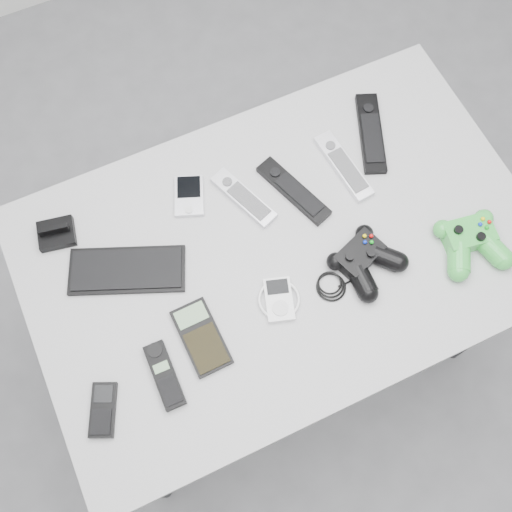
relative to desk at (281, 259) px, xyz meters
name	(u,v)px	position (x,y,z in m)	size (l,w,h in m)	color
floor	(265,318)	(0.00, 0.06, -0.73)	(3.50, 3.50, 0.00)	slate
desk	(281,259)	(0.00, 0.00, 0.00)	(1.19, 0.76, 0.80)	#9B9B9D
pda_keyboard	(127,270)	(-0.35, 0.10, 0.08)	(0.26, 0.11, 0.02)	black
dock_bracket	(55,232)	(-0.46, 0.25, 0.09)	(0.08, 0.07, 0.04)	black
pda	(189,196)	(-0.15, 0.21, 0.08)	(0.07, 0.11, 0.02)	silver
remote_silver_a	(243,198)	(-0.03, 0.15, 0.08)	(0.05, 0.18, 0.02)	silver
remote_black_a	(293,190)	(0.09, 0.12, 0.08)	(0.05, 0.21, 0.02)	black
remote_black_b	(371,133)	(0.33, 0.18, 0.08)	(0.05, 0.23, 0.02)	black
remote_silver_b	(344,166)	(0.23, 0.13, 0.08)	(0.05, 0.20, 0.02)	silver
mobile_phone	(103,410)	(-0.50, -0.17, 0.08)	(0.05, 0.11, 0.02)	black
cordless_handset	(165,375)	(-0.36, -0.16, 0.08)	(0.05, 0.15, 0.02)	black
calculator	(201,337)	(-0.25, -0.12, 0.08)	(0.08, 0.16, 0.02)	black
mp3_player	(279,299)	(-0.06, -0.11, 0.08)	(0.09, 0.10, 0.02)	silver
controller_black	(364,259)	(0.15, -0.11, 0.09)	(0.26, 0.16, 0.05)	black
controller_green	(471,240)	(0.40, -0.17, 0.10)	(0.16, 0.17, 0.05)	#268E27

